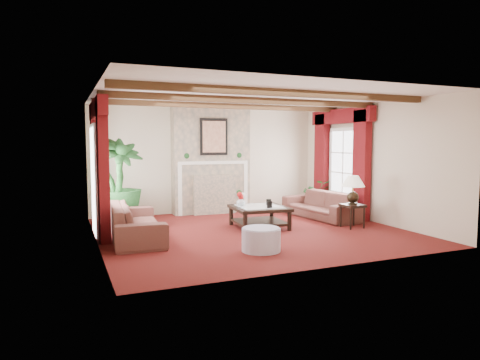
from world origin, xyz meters
name	(u,v)px	position (x,y,z in m)	size (l,w,h in m)	color
floor	(252,231)	(0.00, 0.00, 0.00)	(6.00, 6.00, 0.00)	#440D0C
ceiling	(252,97)	(0.00, 0.00, 2.70)	(6.00, 6.00, 0.00)	white
back_wall	(209,160)	(0.00, 2.75, 1.35)	(6.00, 0.02, 2.70)	beige
left_wall	(96,169)	(-3.00, 0.00, 1.35)	(0.02, 5.50, 2.70)	beige
right_wall	(372,163)	(3.00, 0.00, 1.35)	(0.02, 5.50, 2.70)	beige
ceiling_beams	(252,100)	(0.00, 0.00, 2.64)	(6.00, 3.00, 0.12)	#382411
fireplace	(211,107)	(0.00, 2.55, 2.70)	(2.00, 0.52, 2.70)	tan
french_door_left	(92,126)	(-2.97, 1.00, 2.13)	(0.10, 1.10, 2.16)	white
french_door_right	(345,129)	(2.97, 1.00, 2.13)	(0.10, 1.10, 2.16)	white
curtains_left	(97,104)	(-2.86, 1.00, 2.55)	(0.20, 2.40, 2.55)	#4E0A0F
curtains_right	(341,112)	(2.86, 1.00, 2.55)	(0.20, 2.40, 2.55)	#4E0A0F
sofa_left	(136,216)	(-2.29, 0.22, 0.44)	(0.81, 2.28, 0.87)	#3E1120
sofa_right	(321,201)	(2.18, 0.81, 0.42)	(0.80, 2.18, 0.83)	#3E1120
potted_palm	(118,201)	(-2.42, 1.73, 0.53)	(1.60, 2.14, 1.07)	black
small_plant	(315,199)	(2.61, 1.73, 0.32)	(0.83, 0.90, 0.64)	black
coffee_table	(259,217)	(0.30, 0.28, 0.23)	(1.10, 1.10, 0.45)	black
side_table	(352,216)	(2.12, -0.49, 0.25)	(0.43, 0.43, 0.50)	black
ottoman	(261,240)	(-0.52, -1.52, 0.19)	(0.65, 0.65, 0.38)	#A79DB2
table_lamp	(353,190)	(2.12, -0.49, 0.81)	(0.49, 0.49, 0.63)	black
flower_vase	(241,201)	(-0.03, 0.52, 0.55)	(0.21, 0.22, 0.19)	silver
book	(272,200)	(0.49, 0.09, 0.60)	(0.21, 0.10, 0.29)	black
photo_frame_a	(270,205)	(0.38, -0.04, 0.53)	(0.11, 0.02, 0.15)	black
photo_frame_b	(269,202)	(0.56, 0.36, 0.52)	(0.11, 0.02, 0.14)	black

